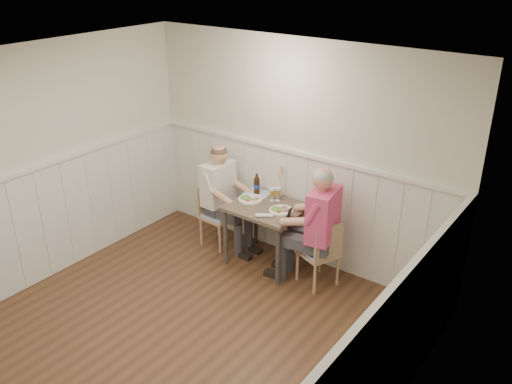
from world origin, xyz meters
TOP-DOWN VIEW (x-y plane):
  - ground_plane at (0.00, 0.00)m, footprint 4.50×4.50m
  - room_shell at (0.00, 0.00)m, footprint 4.04×4.54m
  - wainscot at (0.00, 0.69)m, footprint 4.00×4.49m
  - dining_table at (-0.14, 1.84)m, footprint 0.84×0.70m
  - chair_right at (0.61, 1.82)m, footprint 0.48×0.48m
  - chair_left at (-0.93, 1.86)m, footprint 0.39×0.39m
  - man_in_pink at (0.57, 1.82)m, footprint 0.70×0.49m
  - diner_cream at (-0.85, 1.88)m, footprint 0.63×0.44m
  - plate_man at (0.06, 1.83)m, footprint 0.27×0.27m
  - plate_diner at (-0.40, 1.85)m, footprint 0.28×0.28m
  - beer_glass_a at (-0.11, 2.03)m, footprint 0.07×0.07m
  - beer_glass_b at (-0.17, 1.99)m, footprint 0.06×0.06m
  - beer_bottle at (-0.43, 2.05)m, footprint 0.07×0.07m
  - rolled_napkin at (0.00, 1.60)m, footprint 0.19×0.14m
  - grass_vase at (-0.16, 2.12)m, footprint 0.05×0.05m
  - gingham_mat at (-0.43, 2.06)m, footprint 0.33×0.28m

SIDE VIEW (x-z plane):
  - ground_plane at x=0.00m, z-range 0.00..0.00m
  - chair_right at x=0.61m, z-range 0.03..0.82m
  - chair_left at x=-0.93m, z-range 0.03..0.83m
  - diner_cream at x=-0.85m, z-range -0.11..1.22m
  - man_in_pink at x=0.57m, z-range -0.11..1.31m
  - dining_table at x=-0.14m, z-range 0.27..1.02m
  - wainscot at x=0.00m, z-range 0.02..1.36m
  - gingham_mat at x=-0.43m, z-range 0.75..0.76m
  - rolled_napkin at x=0.00m, z-range 0.75..0.79m
  - plate_man at x=0.06m, z-range 0.74..0.81m
  - plate_diner at x=-0.40m, z-range 0.74..0.81m
  - beer_glass_b at x=-0.17m, z-range 0.78..0.94m
  - beer_glass_a at x=-0.11m, z-range 0.78..0.95m
  - beer_bottle at x=-0.43m, z-range 0.74..0.99m
  - grass_vase at x=-0.16m, z-range 0.73..1.16m
  - room_shell at x=0.00m, z-range 0.22..2.82m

